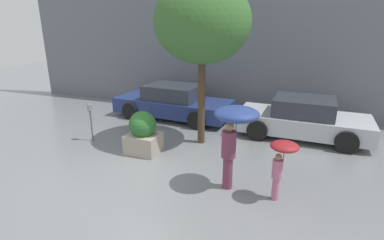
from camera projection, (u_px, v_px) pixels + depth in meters
name	position (u px, v px, depth m)	size (l,w,h in m)	color
ground_plane	(138.00, 175.00, 7.41)	(40.00, 40.00, 0.00)	slate
building_facade	(215.00, 38.00, 12.26)	(18.00, 0.30, 6.00)	slate
planter_box	(143.00, 133.00, 8.54)	(0.91, 0.80, 1.24)	#9E9384
person_adult	(234.00, 125.00, 6.41)	(0.97, 0.97, 1.92)	brown
person_child	(282.00, 157.00, 6.08)	(0.58, 0.58, 1.33)	#B76684
parked_car_near	(173.00, 103.00, 11.78)	(4.66, 2.24, 1.30)	navy
parked_car_far	(302.00, 119.00, 9.78)	(4.21, 2.13, 1.30)	#B7BCC1
street_tree	(202.00, 23.00, 8.35)	(2.74, 2.74, 4.78)	#423323
parking_meter	(90.00, 115.00, 9.32)	(0.14, 0.14, 1.21)	#595B60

